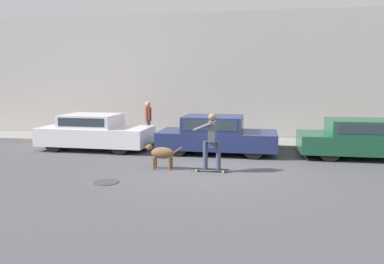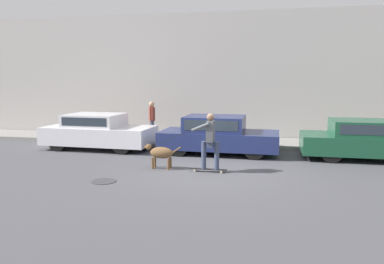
{
  "view_description": "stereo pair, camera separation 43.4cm",
  "coord_description": "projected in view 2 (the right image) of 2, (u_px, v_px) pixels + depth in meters",
  "views": [
    {
      "loc": [
        1.21,
        -10.15,
        2.51
      ],
      "look_at": [
        -0.66,
        1.02,
        0.95
      ],
      "focal_mm": 35.0,
      "sensor_mm": 36.0,
      "label": 1
    },
    {
      "loc": [
        1.64,
        -10.07,
        2.51
      ],
      "look_at": [
        -0.66,
        1.02,
        0.95
      ],
      "focal_mm": 35.0,
      "sensor_mm": 36.0,
      "label": 2
    }
  ],
  "objects": [
    {
      "name": "parked_car_2",
      "position": [
        373.0,
        140.0,
        11.91
      ],
      "size": [
        4.56,
        1.85,
        1.26
      ],
      "rotation": [
        0.0,
        0.0,
        -0.01
      ],
      "color": "black",
      "rests_on": "ground_plane"
    },
    {
      "name": "sidewalk_curb",
      "position": [
        227.0,
        142.0,
        14.97
      ],
      "size": [
        30.0,
        2.08,
        0.15
      ],
      "color": "gray",
      "rests_on": "ground_plane"
    },
    {
      "name": "manhole_cover",
      "position": [
        104.0,
        181.0,
        9.37
      ],
      "size": [
        0.62,
        0.62,
        0.01
      ],
      "color": "#38383D",
      "rests_on": "ground_plane"
    },
    {
      "name": "parked_car_0",
      "position": [
        98.0,
        132.0,
        13.82
      ],
      "size": [
        4.04,
        1.93,
        1.29
      ],
      "rotation": [
        0.0,
        0.0,
        -0.03
      ],
      "color": "black",
      "rests_on": "ground_plane"
    },
    {
      "name": "back_wall",
      "position": [
        231.0,
        77.0,
        15.8
      ],
      "size": [
        32.0,
        0.3,
        5.34
      ],
      "color": "#B2ADA8",
      "rests_on": "ground_plane"
    },
    {
      "name": "pedestrian_with_bag",
      "position": [
        152.0,
        118.0,
        15.18
      ],
      "size": [
        0.39,
        0.62,
        1.52
      ],
      "rotation": [
        0.0,
        0.0,
        0.46
      ],
      "color": "#3D4760",
      "rests_on": "sidewalk_curb"
    },
    {
      "name": "parked_car_1",
      "position": [
        218.0,
        135.0,
        12.92
      ],
      "size": [
        4.07,
        1.87,
        1.3
      ],
      "rotation": [
        0.0,
        0.0,
        -0.02
      ],
      "color": "black",
      "rests_on": "ground_plane"
    },
    {
      "name": "skateboarder",
      "position": [
        210.0,
        139.0,
        10.22
      ],
      "size": [
        2.29,
        0.55,
        1.63
      ],
      "rotation": [
        0.0,
        0.0,
        3.13
      ],
      "color": "beige",
      "rests_on": "ground_plane"
    },
    {
      "name": "dog",
      "position": [
        161.0,
        153.0,
        10.7
      ],
      "size": [
        1.11,
        0.38,
        0.7
      ],
      "rotation": [
        0.0,
        0.0,
        3.06
      ],
      "color": "brown",
      "rests_on": "ground_plane"
    },
    {
      "name": "ground_plane",
      "position": [
        208.0,
        171.0,
        10.44
      ],
      "size": [
        36.0,
        36.0,
        0.0
      ],
      "primitive_type": "plane",
      "color": "#47474C"
    }
  ]
}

